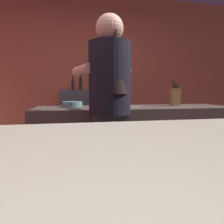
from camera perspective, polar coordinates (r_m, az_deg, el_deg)
wall_back at (r=3.44m, az=-5.98°, el=10.27°), size 5.20×0.10×2.70m
prep_counter at (r=2.20m, az=6.61°, el=-10.67°), size 2.10×0.60×0.93m
back_shelf at (r=3.19m, az=-7.60°, el=-3.64°), size 0.79×0.36×1.12m
bartender at (r=1.58m, az=-0.56°, el=2.05°), size 0.50×0.55×1.71m
knife_block at (r=2.39m, az=18.08°, el=4.33°), size 0.10×0.08×0.29m
mixing_bowl at (r=2.12m, az=-11.57°, el=2.25°), size 0.21×0.21×0.06m
chefs_knife at (r=2.04m, az=5.15°, el=1.51°), size 0.24×0.08×0.01m
bottle_soy at (r=3.21m, az=-11.35°, el=7.97°), size 0.06×0.06×0.23m
bottle_hot_sauce at (r=3.19m, az=-3.90°, el=8.34°), size 0.06×0.06×0.26m
bottle_olive_oil at (r=3.15m, az=-5.43°, el=8.21°), size 0.05×0.05×0.24m
bottle_vinegar at (r=3.06m, az=-9.13°, el=8.35°), size 0.06×0.06×0.26m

